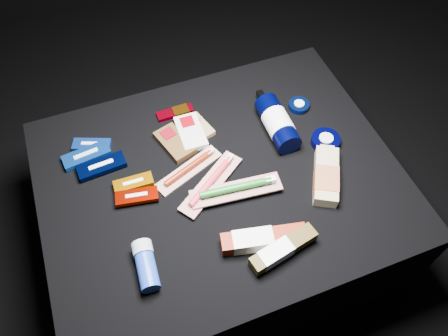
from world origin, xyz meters
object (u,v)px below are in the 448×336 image
object	(u,v)px
lotion_bottle	(277,123)
deodorant_stick	(146,265)
toothpaste_carton_red	(260,240)
bodywash_bottle	(326,177)

from	to	relation	value
lotion_bottle	deodorant_stick	xyz separation A→B (m)	(-0.47, -0.28, -0.01)
lotion_bottle	toothpaste_carton_red	world-z (taller)	lotion_bottle
lotion_bottle	bodywash_bottle	xyz separation A→B (m)	(0.05, -0.21, -0.02)
lotion_bottle	toothpaste_carton_red	bearing A→B (deg)	-119.92
lotion_bottle	toothpaste_carton_red	xyz separation A→B (m)	(-0.19, -0.32, -0.02)
lotion_bottle	toothpaste_carton_red	size ratio (longest dim) A/B	1.07
bodywash_bottle	lotion_bottle	bearing A→B (deg)	133.21
lotion_bottle	deodorant_stick	size ratio (longest dim) A/B	1.89
bodywash_bottle	toothpaste_carton_red	xyz separation A→B (m)	(-0.24, -0.11, 0.00)
deodorant_stick	lotion_bottle	bearing A→B (deg)	34.33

